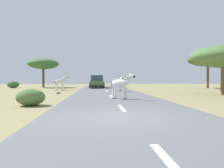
# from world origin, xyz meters

# --- Properties ---
(ground_plane) EXTENTS (90.00, 90.00, 0.00)m
(ground_plane) POSITION_xyz_m (0.00, 0.00, 0.00)
(ground_plane) COLOR #8E8456
(road) EXTENTS (6.00, 64.00, 0.05)m
(road) POSITION_xyz_m (0.37, 0.00, 0.03)
(road) COLOR slate
(road) RESTS_ON ground_plane
(lane_markings) EXTENTS (0.16, 56.00, 0.01)m
(lane_markings) POSITION_xyz_m (0.37, -1.00, 0.05)
(lane_markings) COLOR silver
(lane_markings) RESTS_ON road
(zebra_0) EXTENTS (0.56, 1.57, 1.48)m
(zebra_0) POSITION_xyz_m (1.71, 14.03, 0.93)
(zebra_0) COLOR silver
(zebra_0) RESTS_ON road
(zebra_1) EXTENTS (1.50, 1.16, 1.60)m
(zebra_1) POSITION_xyz_m (0.81, 5.96, 1.00)
(zebra_1) COLOR silver
(zebra_1) RESTS_ON road
(zebra_2) EXTENTS (1.44, 1.28, 1.62)m
(zebra_2) POSITION_xyz_m (-4.76, 17.06, 0.96)
(zebra_2) COLOR silver
(zebra_2) RESTS_ON ground_plane
(car_0) EXTENTS (2.08, 4.37, 1.74)m
(car_0) POSITION_xyz_m (-0.58, 22.07, 0.85)
(car_0) COLOR #476B38
(car_0) RESTS_ON road
(tree_0) EXTENTS (5.10, 5.10, 3.99)m
(tree_0) POSITION_xyz_m (9.48, 9.22, 3.09)
(tree_0) COLOR brown
(tree_0) RESTS_ON ground_plane
(tree_3) EXTENTS (5.51, 5.51, 4.96)m
(tree_3) POSITION_xyz_m (14.87, 21.16, 3.98)
(tree_3) COLOR brown
(tree_3) RESTS_ON ground_plane
(tree_4) EXTENTS (4.51, 4.51, 4.32)m
(tree_4) POSITION_xyz_m (-8.58, 25.08, 3.51)
(tree_4) COLOR #4C3823
(tree_4) RESTS_ON ground_plane
(bush_0) EXTENTS (1.37, 1.23, 0.82)m
(bush_0) POSITION_xyz_m (-3.89, 3.48, 0.41)
(bush_0) COLOR #4C7038
(bush_0) RESTS_ON ground_plane
(bush_3) EXTENTS (1.63, 1.47, 0.98)m
(bush_3) POSITION_xyz_m (-12.50, 23.78, 0.49)
(bush_3) COLOR #386633
(bush_3) RESTS_ON ground_plane
(rock_0) EXTENTS (0.42, 0.43, 0.22)m
(rock_0) POSITION_xyz_m (-4.01, 11.47, 0.11)
(rock_0) COLOR #A89E8C
(rock_0) RESTS_ON ground_plane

